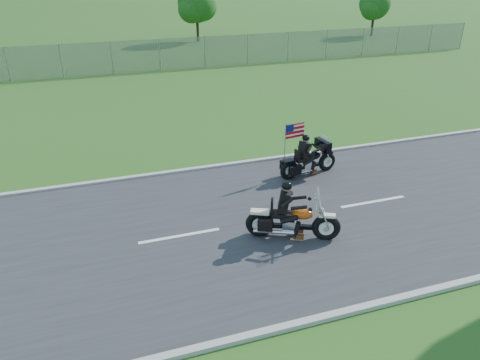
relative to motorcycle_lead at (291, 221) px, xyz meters
name	(u,v)px	position (x,y,z in m)	size (l,w,h in m)	color
ground	(250,225)	(-0.81, 0.98, -0.53)	(420.00, 420.00, 0.00)	#274515
road	(250,224)	(-0.81, 0.98, -0.51)	(120.00, 8.00, 0.04)	#28282B
curb_north	(211,167)	(-0.81, 5.03, -0.48)	(120.00, 0.18, 0.12)	#9E9B93
curb_south	(316,320)	(-0.81, -3.07, -0.48)	(120.00, 0.18, 0.12)	#9E9B93
fence	(61,61)	(-5.81, 20.98, 0.47)	(60.00, 0.03, 2.00)	gray
tree_fence_near	(197,5)	(5.24, 31.02, 2.44)	(3.52, 3.28, 4.75)	#382316
tree_fence_far	(375,5)	(21.23, 29.02, 2.11)	(3.08, 2.87, 4.20)	#382316
motorcycle_lead	(291,221)	(0.00, 0.00, 0.00)	(2.36, 1.29, 1.69)	black
motorcycle_follow	(308,161)	(2.18, 3.43, -0.02)	(2.23, 0.85, 1.87)	black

